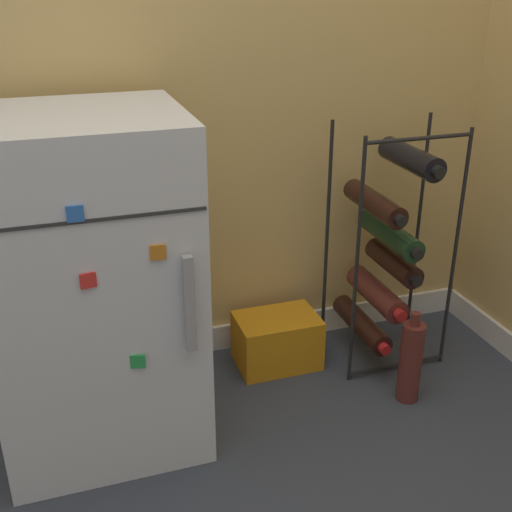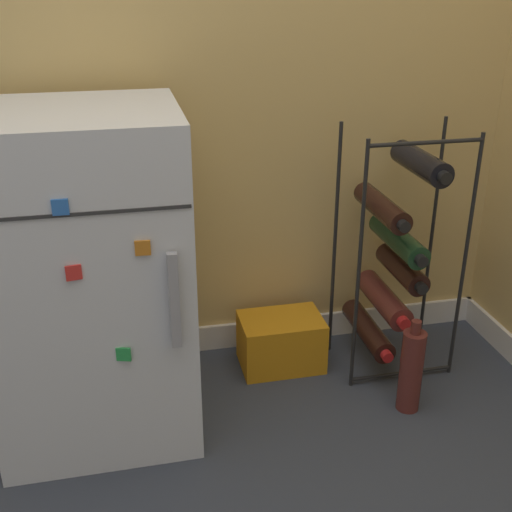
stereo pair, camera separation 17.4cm
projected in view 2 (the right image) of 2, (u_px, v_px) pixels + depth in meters
name	position (u px, v px, depth m)	size (l,w,h in m)	color
ground_plane	(266.00, 453.00, 1.76)	(14.00, 14.00, 0.00)	#333842
mini_fridge	(90.00, 279.00, 1.73)	(0.52, 0.51, 0.91)	silver
wine_rack	(392.00, 255.00, 2.02)	(0.35, 0.33, 0.80)	black
soda_box	(281.00, 342.00, 2.13)	(0.27, 0.18, 0.18)	orange
loose_bottle_floor	(411.00, 370.00, 1.89)	(0.07, 0.07, 0.30)	#56231E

